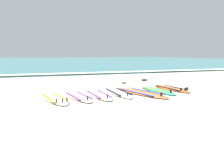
{
  "coord_description": "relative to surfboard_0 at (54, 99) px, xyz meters",
  "views": [
    {
      "loc": [
        -2.36,
        -6.89,
        1.39
      ],
      "look_at": [
        0.34,
        1.1,
        0.25
      ],
      "focal_mm": 36.75,
      "sensor_mm": 36.0,
      "label": 1
    }
  ],
  "objects": [
    {
      "name": "wave_foam_strip",
      "position": [
        1.84,
        7.8,
        0.02
      ],
      "size": [
        80.0,
        0.93,
        0.11
      ],
      "primitive_type": "cube",
      "color": "white",
      "rests_on": "ground"
    },
    {
      "name": "surfboard_6",
      "position": [
        4.43,
        0.59,
        0.0
      ],
      "size": [
        0.69,
        2.11,
        0.18
      ],
      "color": "orange",
      "rests_on": "ground"
    },
    {
      "name": "surfboard_3",
      "position": [
        2.18,
        0.38,
        -0.0
      ],
      "size": [
        0.57,
        2.21,
        0.18
      ],
      "color": "white",
      "rests_on": "ground"
    },
    {
      "name": "sea",
      "position": [
        1.84,
        37.33,
        0.01
      ],
      "size": [
        80.0,
        60.0,
        0.1
      ],
      "primitive_type": "cube",
      "color": "teal",
      "rests_on": "ground"
    },
    {
      "name": "surfboard_1",
      "position": [
        0.74,
        0.09,
        -0.0
      ],
      "size": [
        0.81,
        2.09,
        0.18
      ],
      "color": "silver",
      "rests_on": "ground"
    },
    {
      "name": "ground_plane",
      "position": [
        1.84,
        -0.05,
        -0.04
      ],
      "size": [
        80.0,
        80.0,
        0.0
      ],
      "primitive_type": "plane",
      "color": "#B7AD93"
    },
    {
      "name": "seaweed_clump_near_shoreline",
      "position": [
        3.35,
        2.78,
        0.0
      ],
      "size": [
        0.21,
        0.17,
        0.07
      ],
      "primitive_type": "ellipsoid",
      "color": "#4C4228",
      "rests_on": "ground"
    },
    {
      "name": "surfboard_2",
      "position": [
        1.43,
        0.18,
        -0.0
      ],
      "size": [
        0.63,
        2.11,
        0.18
      ],
      "color": "silver",
      "rests_on": "ground"
    },
    {
      "name": "seaweed_clump_mid_sand",
      "position": [
        4.7,
        3.41,
        0.02
      ],
      "size": [
        0.31,
        0.25,
        0.11
      ],
      "primitive_type": "ellipsoid",
      "color": "#2D381E",
      "rests_on": "ground"
    },
    {
      "name": "surfboard_0",
      "position": [
        0.0,
        0.0,
        0.0
      ],
      "size": [
        0.91,
        2.16,
        0.18
      ],
      "color": "white",
      "rests_on": "ground"
    },
    {
      "name": "surfboard_5",
      "position": [
        3.7,
        0.36,
        -0.0
      ],
      "size": [
        0.65,
        2.08,
        0.18
      ],
      "color": "#2DB793",
      "rests_on": "ground"
    },
    {
      "name": "surfboard_4",
      "position": [
        2.92,
        0.16,
        -0.0
      ],
      "size": [
        1.27,
        2.66,
        0.18
      ],
      "color": "orange",
      "rests_on": "ground"
    }
  ]
}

